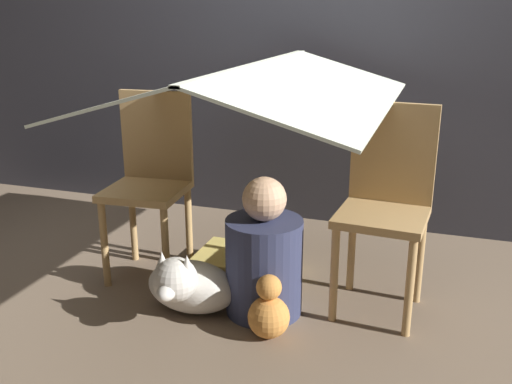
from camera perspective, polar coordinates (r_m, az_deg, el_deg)
ground_plane at (r=2.68m, az=-1.30°, el=-11.67°), size 8.80×8.80×0.00m
wall_back at (r=3.57m, az=5.81°, el=16.61°), size 7.00×0.05×2.50m
chair_left at (r=2.93m, az=-10.49°, el=1.58°), size 0.41×0.41×0.93m
chair_right at (r=2.59m, az=12.87°, el=-0.72°), size 0.40×0.40×0.93m
sheet_canopy at (r=2.53m, az=0.00°, el=10.89°), size 1.16×1.59×0.17m
person_front at (r=2.56m, az=0.81°, el=-6.67°), size 0.34×0.34×0.64m
dog at (r=2.59m, az=-6.84°, el=-9.19°), size 0.42×0.42×0.35m
floor_cushion at (r=3.02m, az=-1.60°, el=-7.09°), size 0.45×0.36×0.10m
plush_toy at (r=2.44m, az=1.28°, el=-11.89°), size 0.18×0.18×0.28m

